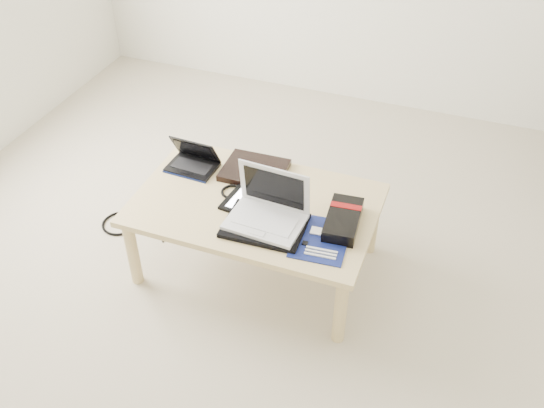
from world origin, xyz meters
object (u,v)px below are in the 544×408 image
(coffee_table, at_px, (256,210))
(white_laptop, at_px, (268,210))
(netbook, at_px, (193,161))
(gpu_box, at_px, (343,220))

(coffee_table, distance_m, white_laptop, 0.19)
(netbook, xyz_separation_m, white_laptop, (0.49, -0.26, 0.04))
(white_laptop, xyz_separation_m, gpu_box, (0.31, 0.10, -0.04))
(netbook, height_order, gpu_box, netbook)
(netbook, bearing_deg, white_laptop, -27.81)
(coffee_table, distance_m, gpu_box, 0.42)
(netbook, distance_m, white_laptop, 0.55)
(coffee_table, bearing_deg, white_laptop, -46.32)
(netbook, relative_size, white_laptop, 0.72)
(coffee_table, bearing_deg, gpu_box, -1.70)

